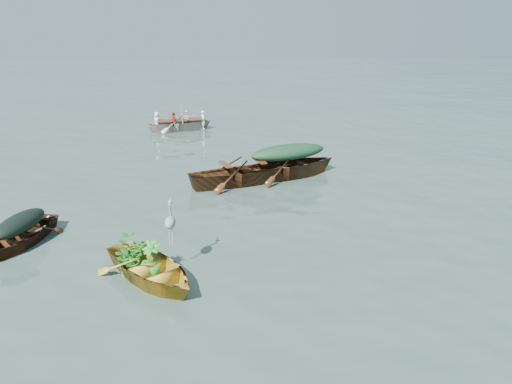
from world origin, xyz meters
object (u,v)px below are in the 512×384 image
open_wooden_boat (243,184)px  yellow_dinghy (151,280)px  dark_covered_boat (23,244)px  green_tarp_boat (288,177)px  heron (171,230)px  rowed_boat (181,131)px

open_wooden_boat → yellow_dinghy: bearing=142.1°
dark_covered_boat → green_tarp_boat: (6.75, 5.10, 0.00)m
yellow_dinghy → open_wooden_boat: 6.62m
dark_covered_boat → open_wooden_boat: bearing=51.9°
open_wooden_boat → heron: (-1.58, -5.93, 0.91)m
green_tarp_boat → open_wooden_boat: bearing=90.0°
rowed_boat → yellow_dinghy: bearing=166.2°
dark_covered_boat → yellow_dinghy: bearing=-18.6°
yellow_dinghy → heron: bearing=5.2°
yellow_dinghy → green_tarp_boat: (3.50, 7.00, 0.00)m
green_tarp_boat → rowed_boat: green_tarp_boat is taller
yellow_dinghy → dark_covered_boat: size_ratio=1.05×
dark_covered_boat → green_tarp_boat: size_ratio=0.64×
open_wooden_boat → heron: heron is taller
green_tarp_boat → open_wooden_boat: (-1.53, -0.68, 0.00)m
dark_covered_boat → open_wooden_boat: open_wooden_boat is taller
green_tarp_boat → rowed_boat: size_ratio=1.16×
open_wooden_boat → heron: bearing=144.6°
green_tarp_boat → heron: 7.36m
green_tarp_boat → yellow_dinghy: bearing=129.4°
yellow_dinghy → rowed_boat: 15.18m
dark_covered_boat → open_wooden_boat: size_ratio=0.66×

